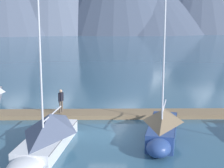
{
  "coord_description": "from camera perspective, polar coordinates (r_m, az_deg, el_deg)",
  "views": [
    {
      "loc": [
        1.4,
        -19.43,
        6.75
      ],
      "look_at": [
        0.0,
        6.0,
        2.0
      ],
      "focal_mm": 53.63,
      "sensor_mm": 36.0,
      "label": 1
    }
  ],
  "objects": [
    {
      "name": "dock",
      "position": [
        24.38,
        -0.26,
        -5.15
      ],
      "size": [
        26.61,
        3.88,
        0.3
      ],
      "color": "#846B4C",
      "rests_on": "ground"
    },
    {
      "name": "ground_plane",
      "position": [
        20.62,
        -0.93,
        -8.55
      ],
      "size": [
        700.0,
        700.0,
        0.0
      ],
      "primitive_type": "plane",
      "color": "#335B75"
    },
    {
      "name": "person_on_dock",
      "position": [
        24.29,
        -8.7,
        -2.62
      ],
      "size": [
        0.34,
        0.56,
        1.69
      ],
      "color": "brown",
      "rests_on": "dock"
    },
    {
      "name": "sailboat_second_berth",
      "position": [
        18.42,
        -11.03,
        -8.39
      ],
      "size": [
        2.45,
        7.43,
        8.36
      ],
      "color": "silver",
      "rests_on": "ground"
    },
    {
      "name": "sailboat_mid_dock_port",
      "position": [
        19.57,
        8.59,
        -7.21
      ],
      "size": [
        2.41,
        6.12,
        8.07
      ],
      "color": "navy",
      "rests_on": "ground"
    }
  ]
}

